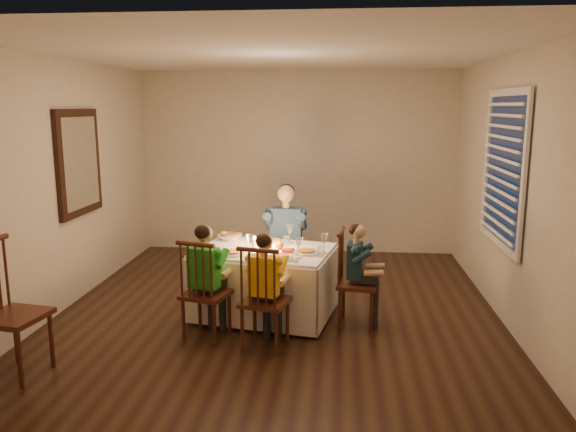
# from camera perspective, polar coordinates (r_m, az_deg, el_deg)

# --- Properties ---
(ground) EXTENTS (5.00, 5.00, 0.00)m
(ground) POSITION_cam_1_polar(r_m,az_deg,el_deg) (5.98, -0.96, -9.50)
(ground) COLOR black
(ground) RESTS_ON ground
(wall_left) EXTENTS (0.02, 5.00, 2.60)m
(wall_left) POSITION_cam_1_polar(r_m,az_deg,el_deg) (6.31, -21.79, 2.99)
(wall_left) COLOR beige
(wall_left) RESTS_ON ground
(wall_right) EXTENTS (0.02, 5.00, 2.60)m
(wall_right) POSITION_cam_1_polar(r_m,az_deg,el_deg) (5.85, 21.49, 2.43)
(wall_right) COLOR beige
(wall_right) RESTS_ON ground
(wall_back) EXTENTS (4.50, 0.02, 2.60)m
(wall_back) POSITION_cam_1_polar(r_m,az_deg,el_deg) (8.13, 0.95, 5.43)
(wall_back) COLOR beige
(wall_back) RESTS_ON ground
(ceiling) EXTENTS (5.00, 5.00, 0.00)m
(ceiling) POSITION_cam_1_polar(r_m,az_deg,el_deg) (5.62, -1.04, 16.17)
(ceiling) COLOR white
(ceiling) RESTS_ON wall_back
(dining_table) EXTENTS (1.50, 1.20, 0.67)m
(dining_table) POSITION_cam_1_polar(r_m,az_deg,el_deg) (5.68, -2.42, -5.34)
(dining_table) COLOR silver
(dining_table) RESTS_ON ground
(chair_adult) EXTENTS (0.40, 0.38, 0.95)m
(chair_adult) POSITION_cam_1_polar(r_m,az_deg,el_deg) (6.51, -0.20, -7.75)
(chair_adult) COLOR #3D1810
(chair_adult) RESTS_ON ground
(chair_near_left) EXTENTS (0.47, 0.46, 0.95)m
(chair_near_left) POSITION_cam_1_polar(r_m,az_deg,el_deg) (5.36, -8.20, -12.11)
(chair_near_left) COLOR #3D1810
(chair_near_left) RESTS_ON ground
(chair_near_right) EXTENTS (0.46, 0.45, 0.95)m
(chair_near_right) POSITION_cam_1_polar(r_m,az_deg,el_deg) (5.13, -2.31, -13.13)
(chair_near_right) COLOR #3D1810
(chair_near_right) RESTS_ON ground
(chair_end) EXTENTS (0.41, 0.43, 0.95)m
(chair_end) POSITION_cam_1_polar(r_m,az_deg,el_deg) (5.63, 6.96, -10.92)
(chair_end) COLOR #3D1810
(chair_end) RESTS_ON ground
(chair_extra) EXTENTS (0.50, 0.52, 1.10)m
(chair_extra) POSITION_cam_1_polar(r_m,az_deg,el_deg) (5.12, -25.55, -14.29)
(chair_extra) COLOR #3D1810
(chair_extra) RESTS_ON ground
(adult) EXTENTS (0.47, 0.44, 1.25)m
(adult) POSITION_cam_1_polar(r_m,az_deg,el_deg) (6.51, -0.20, -7.75)
(adult) COLOR #33547F
(adult) RESTS_ON ground
(child_green) EXTENTS (0.43, 0.41, 1.07)m
(child_green) POSITION_cam_1_polar(r_m,az_deg,el_deg) (5.36, -8.20, -12.11)
(child_green) COLOR green
(child_green) RESTS_ON ground
(child_yellow) EXTENTS (0.40, 0.38, 1.04)m
(child_yellow) POSITION_cam_1_polar(r_m,az_deg,el_deg) (5.13, -2.31, -13.13)
(child_yellow) COLOR yellow
(child_yellow) RESTS_ON ground
(child_teal) EXTENTS (0.33, 0.35, 1.01)m
(child_teal) POSITION_cam_1_polar(r_m,az_deg,el_deg) (5.63, 6.96, -10.92)
(child_teal) COLOR #18303C
(child_teal) RESTS_ON ground
(setting_adult) EXTENTS (0.30, 0.30, 0.02)m
(setting_adult) POSITION_cam_1_polar(r_m,az_deg,el_deg) (5.88, -1.55, -2.65)
(setting_adult) COLOR white
(setting_adult) RESTS_ON dining_table
(setting_green) EXTENTS (0.30, 0.30, 0.02)m
(setting_green) POSITION_cam_1_polar(r_m,az_deg,el_deg) (5.46, -5.72, -3.79)
(setting_green) COLOR white
(setting_green) RESTS_ON dining_table
(setting_yellow) EXTENTS (0.30, 0.30, 0.02)m
(setting_yellow) POSITION_cam_1_polar(r_m,az_deg,el_deg) (5.29, -0.82, -4.24)
(setting_yellow) COLOR white
(setting_yellow) RESTS_ON dining_table
(setting_teal) EXTENTS (0.30, 0.30, 0.02)m
(setting_teal) POSITION_cam_1_polar(r_m,az_deg,el_deg) (5.47, 1.84, -3.70)
(setting_teal) COLOR white
(setting_teal) RESTS_ON dining_table
(candle_left) EXTENTS (0.06, 0.06, 0.10)m
(candle_left) POSITION_cam_1_polar(r_m,az_deg,el_deg) (5.65, -3.41, -2.82)
(candle_left) COLOR white
(candle_left) RESTS_ON dining_table
(candle_right) EXTENTS (0.06, 0.06, 0.10)m
(candle_right) POSITION_cam_1_polar(r_m,az_deg,el_deg) (5.60, -1.92, -2.93)
(candle_right) COLOR white
(candle_right) RESTS_ON dining_table
(squash) EXTENTS (0.09, 0.09, 0.09)m
(squash) POSITION_cam_1_polar(r_m,az_deg,el_deg) (6.06, -6.55, -1.96)
(squash) COLOR gold
(squash) RESTS_ON dining_table
(orange_fruit) EXTENTS (0.08, 0.08, 0.08)m
(orange_fruit) POSITION_cam_1_polar(r_m,az_deg,el_deg) (5.62, -0.83, -2.99)
(orange_fruit) COLOR #EE5B14
(orange_fruit) RESTS_ON dining_table
(serving_bowl) EXTENTS (0.29, 0.29, 0.06)m
(serving_bowl) POSITION_cam_1_polar(r_m,az_deg,el_deg) (6.03, -5.94, -2.16)
(serving_bowl) COLOR white
(serving_bowl) RESTS_ON dining_table
(wall_mirror) EXTENTS (0.06, 0.95, 1.15)m
(wall_mirror) POSITION_cam_1_polar(r_m,az_deg,el_deg) (6.54, -20.47, 5.11)
(wall_mirror) COLOR black
(wall_mirror) RESTS_ON wall_left
(window_blinds) EXTENTS (0.07, 1.34, 1.54)m
(window_blinds) POSITION_cam_1_polar(r_m,az_deg,el_deg) (5.91, 20.96, 4.50)
(window_blinds) COLOR #0D1935
(window_blinds) RESTS_ON wall_right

